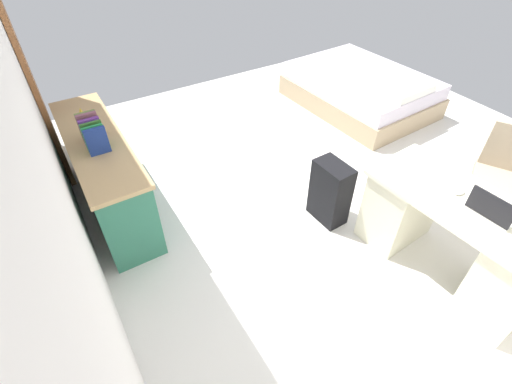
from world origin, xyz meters
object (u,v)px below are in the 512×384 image
at_px(office_chair, 498,183).
at_px(figurine_small, 81,113).
at_px(bed, 360,90).
at_px(laptop, 492,210).
at_px(suitcase_black, 330,192).
at_px(desk, 452,236).
at_px(computer_mouse, 460,192).
at_px(credenza, 106,174).

height_order(office_chair, figurine_small, office_chair).
xyz_separation_m(bed, laptop, (-2.67, 1.42, 0.56)).
bearing_deg(bed, suitcase_black, 129.60).
bearing_deg(laptop, office_chair, -68.76).
relative_size(desk, figurine_small, 13.45).
xyz_separation_m(office_chair, laptop, (-0.34, 0.89, 0.38)).
bearing_deg(bed, desk, 150.26).
bearing_deg(laptop, bed, -28.11).
bearing_deg(suitcase_black, bed, -52.62).
height_order(desk, figurine_small, figurine_small).
xyz_separation_m(desk, bed, (2.51, -1.44, -0.15)).
distance_m(bed, computer_mouse, 2.83).
bearing_deg(credenza, computer_mouse, -134.33).
height_order(laptop, figurine_small, laptop).
height_order(desk, office_chair, office_chair).
height_order(bed, figurine_small, figurine_small).
xyz_separation_m(credenza, computer_mouse, (-2.13, -2.18, 0.36)).
height_order(computer_mouse, figurine_small, figurine_small).
bearing_deg(suitcase_black, figurine_small, 43.64).
height_order(bed, laptop, laptop).
bearing_deg(desk, credenza, 43.80).
height_order(credenza, suitcase_black, credenza).
bearing_deg(laptop, suitcase_black, 20.85).
distance_m(office_chair, laptop, 1.02).
relative_size(bed, computer_mouse, 19.65).
height_order(office_chair, computer_mouse, office_chair).
relative_size(office_chair, computer_mouse, 9.40).
xyz_separation_m(credenza, figurine_small, (0.41, 0.00, 0.45)).
distance_m(bed, laptop, 3.07).
bearing_deg(laptop, desk, 3.88).
relative_size(desk, credenza, 0.82).
height_order(credenza, laptop, laptop).
distance_m(credenza, laptop, 3.24).
height_order(bed, computer_mouse, computer_mouse).
xyz_separation_m(office_chair, figurine_small, (2.46, 3.04, 0.44)).
xyz_separation_m(suitcase_black, computer_mouse, (-0.87, -0.46, 0.45)).
bearing_deg(computer_mouse, figurine_small, 36.92).
distance_m(bed, suitcase_black, 2.41).
relative_size(suitcase_black, computer_mouse, 6.29).
height_order(desk, credenza, credenza).
distance_m(bed, figurine_small, 3.64).
bearing_deg(laptop, computer_mouse, -5.33).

